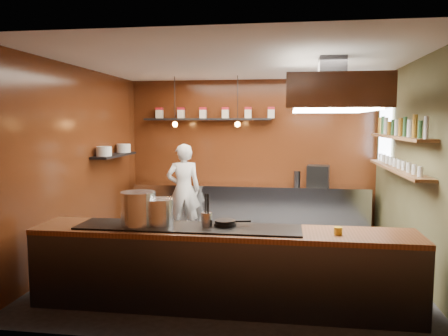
% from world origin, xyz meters
% --- Properties ---
extents(floor, '(5.00, 5.00, 0.00)m').
position_xyz_m(floor, '(0.00, 0.00, 0.00)').
color(floor, black).
rests_on(floor, ground).
extents(back_wall, '(5.00, 0.00, 5.00)m').
position_xyz_m(back_wall, '(0.00, 2.50, 1.50)').
color(back_wall, '#3C1B0B').
rests_on(back_wall, ground).
extents(left_wall, '(0.00, 5.00, 5.00)m').
position_xyz_m(left_wall, '(-2.50, 0.00, 1.50)').
color(left_wall, '#3C1B0B').
rests_on(left_wall, ground).
extents(right_wall, '(0.00, 5.00, 5.00)m').
position_xyz_m(right_wall, '(2.50, 0.00, 1.50)').
color(right_wall, '#464527').
rests_on(right_wall, ground).
extents(ceiling, '(5.00, 5.00, 0.00)m').
position_xyz_m(ceiling, '(0.00, 0.00, 3.00)').
color(ceiling, silver).
rests_on(ceiling, back_wall).
extents(window_pane, '(0.00, 1.00, 1.00)m').
position_xyz_m(window_pane, '(2.45, 1.70, 1.90)').
color(window_pane, white).
rests_on(window_pane, right_wall).
extents(prep_counter, '(4.60, 0.65, 0.90)m').
position_xyz_m(prep_counter, '(0.00, 2.17, 0.45)').
color(prep_counter, silver).
rests_on(prep_counter, floor).
extents(pass_counter, '(4.40, 0.72, 0.94)m').
position_xyz_m(pass_counter, '(-0.00, -1.60, 0.47)').
color(pass_counter, '#38383D').
rests_on(pass_counter, floor).
extents(tin_shelf, '(2.60, 0.26, 0.04)m').
position_xyz_m(tin_shelf, '(-0.90, 2.36, 2.20)').
color(tin_shelf, black).
rests_on(tin_shelf, back_wall).
extents(plate_shelf, '(0.30, 1.40, 0.04)m').
position_xyz_m(plate_shelf, '(-2.34, 1.00, 1.55)').
color(plate_shelf, black).
rests_on(plate_shelf, left_wall).
extents(bottle_shelf_upper, '(0.26, 2.80, 0.04)m').
position_xyz_m(bottle_shelf_upper, '(2.34, 0.30, 1.92)').
color(bottle_shelf_upper, brown).
rests_on(bottle_shelf_upper, right_wall).
extents(bottle_shelf_lower, '(0.26, 2.80, 0.04)m').
position_xyz_m(bottle_shelf_lower, '(2.34, 0.30, 1.45)').
color(bottle_shelf_lower, brown).
rests_on(bottle_shelf_lower, right_wall).
extents(extractor_hood, '(1.20, 2.00, 0.72)m').
position_xyz_m(extractor_hood, '(1.30, -0.40, 2.51)').
color(extractor_hood, '#38383D').
rests_on(extractor_hood, ceiling).
extents(pendant_left, '(0.10, 0.10, 0.95)m').
position_xyz_m(pendant_left, '(-1.40, 1.70, 2.15)').
color(pendant_left, black).
rests_on(pendant_left, ceiling).
extents(pendant_right, '(0.10, 0.10, 0.95)m').
position_xyz_m(pendant_right, '(-0.20, 1.70, 2.15)').
color(pendant_right, black).
rests_on(pendant_right, ceiling).
extents(storage_tins, '(2.43, 0.13, 0.22)m').
position_xyz_m(storage_tins, '(-0.75, 2.36, 2.33)').
color(storage_tins, beige).
rests_on(storage_tins, tin_shelf).
extents(plate_stacks, '(0.26, 1.16, 0.16)m').
position_xyz_m(plate_stacks, '(-2.34, 1.00, 1.65)').
color(plate_stacks, silver).
rests_on(plate_stacks, plate_shelf).
extents(bottles, '(0.06, 2.66, 0.24)m').
position_xyz_m(bottles, '(2.34, 0.30, 2.06)').
color(bottles, silver).
rests_on(bottles, bottle_shelf_upper).
extents(wine_glasses, '(0.07, 2.37, 0.13)m').
position_xyz_m(wine_glasses, '(2.34, 0.30, 1.53)').
color(wine_glasses, silver).
rests_on(wine_glasses, bottle_shelf_lower).
extents(stockpot_large, '(0.41, 0.41, 0.39)m').
position_xyz_m(stockpot_large, '(-0.98, -1.63, 1.14)').
color(stockpot_large, silver).
rests_on(stockpot_large, pass_counter).
extents(stockpot_small, '(0.34, 0.34, 0.31)m').
position_xyz_m(stockpot_small, '(-0.75, -1.59, 1.09)').
color(stockpot_small, silver).
rests_on(stockpot_small, pass_counter).
extents(utensil_crock, '(0.14, 0.14, 0.16)m').
position_xyz_m(utensil_crock, '(-0.18, -1.57, 1.02)').
color(utensil_crock, silver).
rests_on(utensil_crock, pass_counter).
extents(frying_pan, '(0.43, 0.26, 0.07)m').
position_xyz_m(frying_pan, '(0.02, -1.51, 0.97)').
color(frying_pan, black).
rests_on(frying_pan, pass_counter).
extents(butter_jar, '(0.10, 0.10, 0.08)m').
position_xyz_m(butter_jar, '(1.28, -1.66, 0.96)').
color(butter_jar, yellow).
rests_on(butter_jar, pass_counter).
extents(espresso_machine, '(0.46, 0.44, 0.41)m').
position_xyz_m(espresso_machine, '(1.32, 2.11, 1.11)').
color(espresso_machine, black).
rests_on(espresso_machine, prep_counter).
extents(chef, '(0.73, 0.58, 1.74)m').
position_xyz_m(chef, '(-1.20, 1.52, 0.87)').
color(chef, silver).
rests_on(chef, floor).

